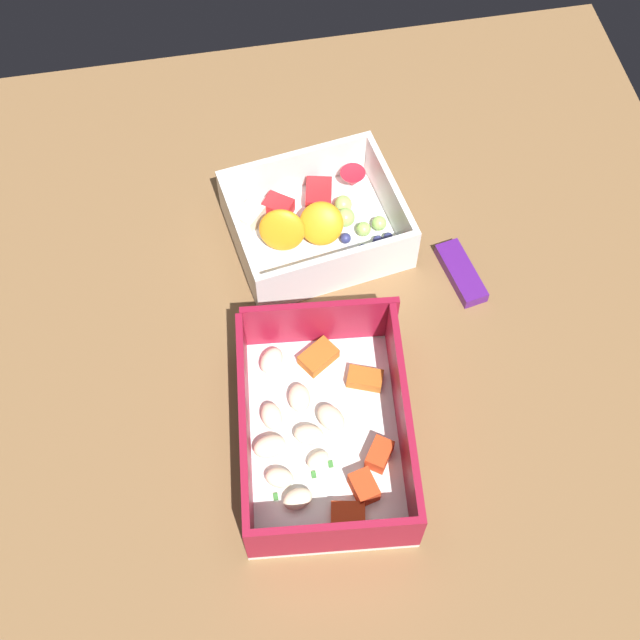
# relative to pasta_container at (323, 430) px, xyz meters

# --- Properties ---
(table_surface) EXTENTS (0.80, 0.80, 0.02)m
(table_surface) POSITION_rel_pasta_container_xyz_m (-0.09, 0.01, -0.03)
(table_surface) COLOR brown
(table_surface) RESTS_ON ground
(pasta_container) EXTENTS (0.21, 0.16, 0.06)m
(pasta_container) POSITION_rel_pasta_container_xyz_m (0.00, 0.00, 0.00)
(pasta_container) COLOR white
(pasta_container) RESTS_ON table_surface
(fruit_bowl) EXTENTS (0.16, 0.18, 0.06)m
(fruit_bowl) POSITION_rel_pasta_container_xyz_m (-0.22, 0.03, -0.00)
(fruit_bowl) COLOR white
(fruit_bowl) RESTS_ON table_surface
(candy_bar) EXTENTS (0.07, 0.04, 0.01)m
(candy_bar) POSITION_rel_pasta_container_xyz_m (-0.14, 0.16, -0.01)
(candy_bar) COLOR #51197A
(candy_bar) RESTS_ON table_surface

